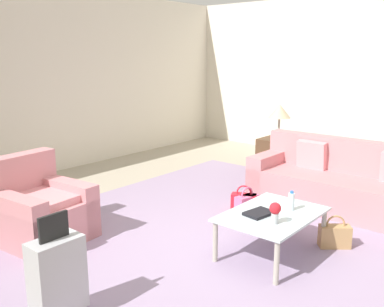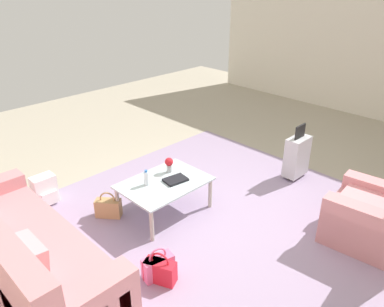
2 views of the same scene
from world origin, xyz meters
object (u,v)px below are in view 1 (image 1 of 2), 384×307
object	(u,v)px
side_table	(278,156)
handbag_pink	(247,204)
flower_vase	(275,211)
table_lamp	(280,112)
armchair	(38,212)
handbag_tan	(335,236)
couch	(348,187)
coffee_table	(272,218)
handbag_red	(244,202)
suitcase_silver	(57,275)
water_bottle	(291,201)
coffee_table_book	(259,213)

from	to	relation	value
side_table	handbag_pink	world-z (taller)	side_table
flower_vase	table_lamp	xyz separation A→B (m)	(3.02, 1.65, 0.49)
armchair	handbag_tan	distance (m)	3.22
couch	coffee_table	xyz separation A→B (m)	(-1.79, 0.10, 0.09)
flower_vase	handbag_tan	size ratio (longest dim) A/B	0.57
handbag_red	suitcase_silver	bearing A→B (deg)	-176.23
water_bottle	handbag_pink	size ratio (longest dim) A/B	0.57
handbag_tan	suitcase_silver	bearing A→B (deg)	156.38
couch	side_table	world-z (taller)	couch
suitcase_silver	side_table	bearing A→B (deg)	9.46
coffee_table_book	handbag_pink	bearing A→B (deg)	47.94
side_table	suitcase_silver	xyz separation A→B (m)	(-4.80, -0.80, 0.06)
side_table	couch	bearing A→B (deg)	-122.16
armchair	side_table	world-z (taller)	armchair
water_bottle	side_table	bearing A→B (deg)	31.61
table_lamp	handbag_tan	bearing A→B (deg)	-139.02
suitcase_silver	handbag_pink	distance (m)	2.82
table_lamp	suitcase_silver	bearing A→B (deg)	-170.54
coffee_table_book	handbag_red	distance (m)	1.30
armchair	table_lamp	bearing A→B (deg)	-9.29
table_lamp	coffee_table	bearing A→B (deg)	-151.82
table_lamp	suitcase_silver	distance (m)	4.92
handbag_tan	handbag_pink	bearing A→B (deg)	79.49
handbag_red	handbag_pink	world-z (taller)	same
armchair	handbag_red	xyz separation A→B (m)	(2.15, -1.28, -0.17)
flower_vase	handbag_pink	distance (m)	1.48
couch	table_lamp	world-z (taller)	table_lamp
water_bottle	handbag_tan	size ratio (longest dim) A/B	0.57
water_bottle	table_lamp	world-z (taller)	table_lamp
couch	suitcase_silver	size ratio (longest dim) A/B	2.94
flower_vase	suitcase_silver	world-z (taller)	suitcase_silver
couch	handbag_red	size ratio (longest dim) A/B	6.98
armchair	water_bottle	world-z (taller)	armchair
water_bottle	table_lamp	distance (m)	3.10
suitcase_silver	handbag_tan	size ratio (longest dim) A/B	2.37
flower_vase	handbag_pink	world-z (taller)	flower_vase
armchair	flower_vase	bearing A→B (deg)	-64.90
suitcase_silver	handbag_tan	world-z (taller)	suitcase_silver
armchair	side_table	bearing A→B (deg)	-9.29
table_lamp	handbag_red	world-z (taller)	table_lamp
handbag_tan	coffee_table	bearing A→B (deg)	143.56
water_bottle	flower_vase	xyz separation A→B (m)	(-0.42, -0.05, 0.03)
side_table	table_lamp	distance (m)	0.76
couch	side_table	xyz separation A→B (m)	(1.01, 1.60, -0.01)
flower_vase	couch	bearing A→B (deg)	1.42
couch	flower_vase	distance (m)	2.03
water_bottle	coffee_table_book	world-z (taller)	water_bottle
couch	flower_vase	size ratio (longest dim) A/B	12.18
table_lamp	handbag_pink	world-z (taller)	table_lamp
suitcase_silver	coffee_table	bearing A→B (deg)	-19.29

